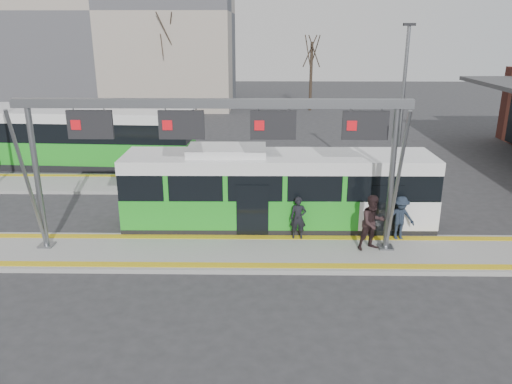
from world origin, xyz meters
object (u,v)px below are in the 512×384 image
passenger_b (373,223)px  passenger_c (400,218)px  hero_bus (277,191)px  passenger_a (298,218)px  gantry (217,131)px

passenger_b → passenger_c: 1.49m
hero_bus → passenger_b: bearing=-36.9°
hero_bus → passenger_a: bearing=-64.6°
gantry → passenger_a: (2.81, 0.85, -3.35)m
passenger_c → hero_bus: bearing=154.8°
gantry → passenger_c: gantry is taller
gantry → passenger_c: (6.50, 0.85, -3.33)m
hero_bus → passenger_c: (4.42, -1.51, -0.52)m
gantry → passenger_a: size_ratio=8.17×
passenger_a → passenger_c: passenger_c is taller
gantry → passenger_c: bearing=7.4°
passenger_c → passenger_a: bearing=173.6°
passenger_a → passenger_b: bearing=-15.6°
gantry → hero_bus: (2.08, 2.35, -2.81)m
hero_bus → passenger_b: 4.04m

